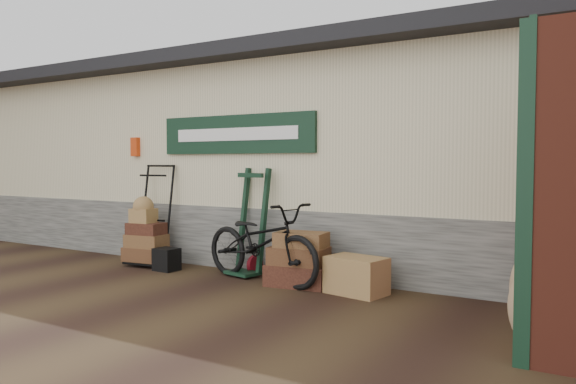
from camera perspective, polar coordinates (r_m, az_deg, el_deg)
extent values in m
plane|color=black|center=(7.27, -7.96, -9.31)|extent=(80.00, 80.00, 0.00)
cube|color=#4C4C47|center=(9.46, 2.64, -3.66)|extent=(14.00, 3.54, 0.90)
cube|color=#C4BA8F|center=(9.40, 2.66, 5.46)|extent=(14.00, 3.50, 2.10)
cube|color=black|center=(9.39, 2.23, 12.52)|extent=(14.40, 4.10, 0.20)
cube|color=black|center=(8.06, -5.33, 5.86)|extent=(2.60, 0.06, 0.55)
cube|color=white|center=(8.04, -5.48, 5.87)|extent=(2.10, 0.01, 0.18)
cube|color=red|center=(9.39, -15.21, 4.44)|extent=(0.14, 0.10, 0.30)
cube|color=black|center=(4.55, 23.00, -0.34)|extent=(0.12, 0.12, 2.60)
cube|color=#194C2D|center=(5.79, 25.26, 10.70)|extent=(0.04, 2.40, 0.28)
cube|color=black|center=(5.82, 25.31, 12.65)|extent=(0.05, 2.50, 0.14)
cube|color=olive|center=(6.72, 6.97, -8.42)|extent=(0.74, 0.55, 0.44)
cube|color=black|center=(8.27, -12.23, -6.71)|extent=(0.34, 0.29, 0.32)
imported|color=black|center=(7.27, -2.73, -4.64)|extent=(1.10, 2.09, 1.16)
ellipsoid|color=#906A4E|center=(5.55, 24.16, -9.10)|extent=(0.56, 0.49, 0.81)
ellipsoid|color=#906A4E|center=(5.22, 23.64, -10.71)|extent=(0.48, 0.43, 0.66)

